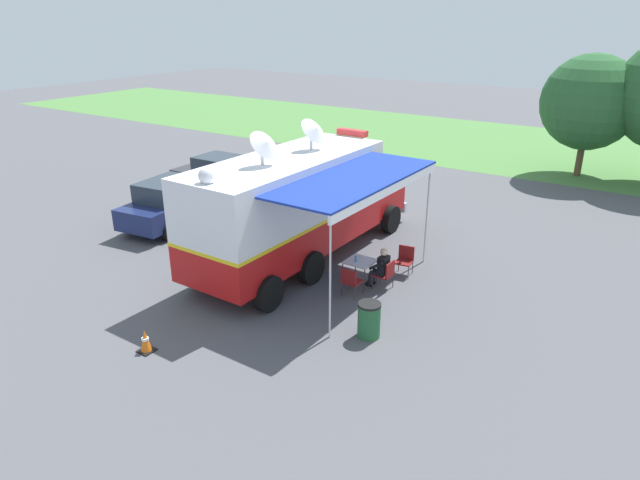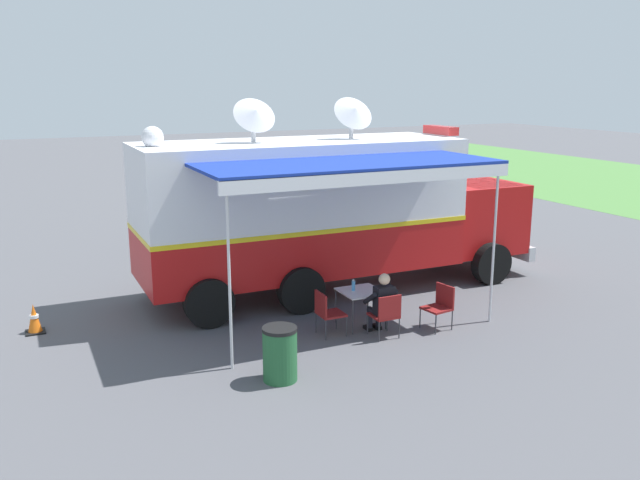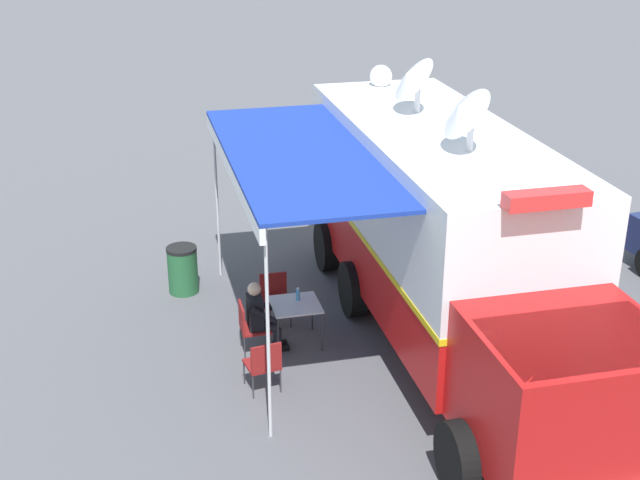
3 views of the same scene
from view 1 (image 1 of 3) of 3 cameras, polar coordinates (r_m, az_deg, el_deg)
The scene contains 15 objects.
ground_plane at distance 17.70m, azimuth -3.20°, elevation -2.69°, with size 100.00×100.00×0.00m, color #515156.
grass_verge at distance 36.18m, azimuth 17.53°, elevation 9.28°, with size 80.00×14.00×0.01m, color #4C7F3D.
lot_stripe at distance 19.76m, azimuth -6.93°, elevation -0.09°, with size 0.12×4.80×0.01m, color silver.
command_truck at distance 17.52m, azimuth -1.76°, elevation 3.92°, with size 4.93×9.52×4.53m.
folding_table at distance 16.34m, azimuth 4.11°, elevation -2.31°, with size 0.81×0.81×0.73m.
water_bottle at distance 16.21m, azimuth 3.68°, elevation -1.89°, with size 0.07×0.07×0.22m.
folding_chair_at_table at distance 16.16m, azimuth 6.75°, elevation -3.33°, with size 0.49×0.49×0.87m.
folding_chair_beside_table at distance 15.66m, azimuth 3.14°, elevation -4.07°, with size 0.49×0.49×0.87m.
folding_chair_spare_by_truck at distance 17.18m, azimuth 8.64°, elevation -1.83°, with size 0.54×0.54×0.87m.
seated_responder at distance 16.18m, azimuth 6.18°, elevation -2.73°, with size 0.66×0.56×1.25m.
trash_bin at distance 13.87m, azimuth 5.01°, elevation -8.10°, with size 0.57×0.57×0.91m.
traffic_cone at distance 13.96m, azimuth -17.32°, elevation -9.76°, with size 0.36×0.36×0.58m.
car_behind_truck at distance 21.53m, azimuth -14.84°, elevation 3.69°, with size 2.39×4.38×1.76m.
car_far_corner at distance 24.62m, azimuth -10.05°, elevation 6.37°, with size 4.24×2.10×1.76m.
tree_far_left at distance 29.76m, azimuth 25.72°, elevation 12.49°, with size 4.44×4.44×5.75m.
Camera 1 is at (9.69, -12.82, 7.41)m, focal length 31.48 mm.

